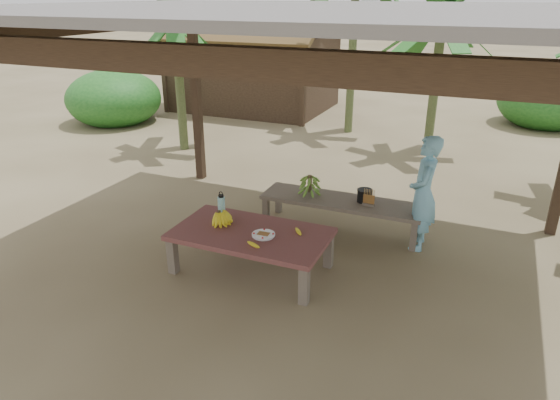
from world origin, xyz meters
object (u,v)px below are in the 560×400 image
at_px(cooking_pot, 365,196).
at_px(ripe_banana_bunch, 219,216).
at_px(work_table, 251,237).
at_px(bench, 341,204).
at_px(woman, 423,193).
at_px(plate, 263,235).
at_px(water_flask, 221,206).

bearing_deg(cooking_pot, ripe_banana_bunch, -133.68).
bearing_deg(work_table, cooking_pot, 57.57).
xyz_separation_m(bench, woman, (1.07, -0.08, 0.35)).
height_order(bench, woman, woman).
distance_m(ripe_banana_bunch, plate, 0.65).
bearing_deg(woman, cooking_pot, -105.62).
bearing_deg(water_flask, work_table, -25.14).
height_order(work_table, ripe_banana_bunch, ripe_banana_bunch).
distance_m(bench, water_flask, 1.71).
bearing_deg(plate, ripe_banana_bunch, 170.12).
bearing_deg(ripe_banana_bunch, woman, 31.41).
bearing_deg(ripe_banana_bunch, water_flask, 111.75).
distance_m(cooking_pot, woman, 0.81).
bearing_deg(woman, plate, -52.37).
distance_m(work_table, water_flask, 0.61).
xyz_separation_m(bench, ripe_banana_bunch, (-1.10, -1.40, 0.19)).
relative_size(work_table, woman, 1.22).
height_order(plate, water_flask, water_flask).
bearing_deg(water_flask, cooking_pot, 41.01).
distance_m(ripe_banana_bunch, woman, 2.55).
relative_size(bench, ripe_banana_bunch, 7.49).
distance_m(work_table, cooking_pot, 1.80).
distance_m(ripe_banana_bunch, water_flask, 0.20).
distance_m(plate, water_flask, 0.78).
bearing_deg(bench, cooking_pot, 10.96).
height_order(ripe_banana_bunch, water_flask, water_flask).
bearing_deg(water_flask, ripe_banana_bunch, -68.25).
relative_size(bench, plate, 8.23).
bearing_deg(work_table, water_flask, 154.27).
relative_size(ripe_banana_bunch, woman, 0.20).
height_order(work_table, cooking_pot, cooking_pot).
bearing_deg(bench, woman, -4.88).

